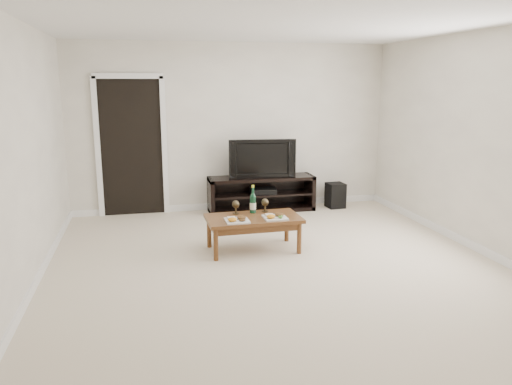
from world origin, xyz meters
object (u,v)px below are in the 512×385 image
at_px(media_console, 261,194).
at_px(coffee_table, 253,234).
at_px(television, 261,158).
at_px(subwoofer, 335,195).

relative_size(media_console, coffee_table, 1.49).
distance_m(television, subwoofer, 1.39).
bearing_deg(subwoofer, television, 172.35).
xyz_separation_m(media_console, subwoofer, (1.22, -0.07, -0.07)).
bearing_deg(media_console, coffee_table, -106.38).
height_order(television, subwoofer, television).
bearing_deg(coffee_table, television, 73.62).
bearing_deg(coffee_table, subwoofer, 45.20).
bearing_deg(media_console, subwoofer, -3.22).
height_order(media_console, subwoofer, media_console).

